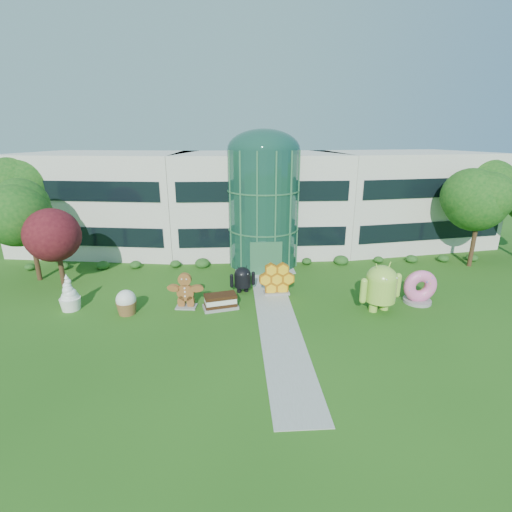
{
  "coord_description": "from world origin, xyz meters",
  "views": [
    {
      "loc": [
        -2.61,
        -19.4,
        10.88
      ],
      "look_at": [
        -1.0,
        6.0,
        2.6
      ],
      "focal_mm": 26.0,
      "sensor_mm": 36.0,
      "label": 1
    }
  ],
  "objects_px": {
    "android_green": "(381,285)",
    "donut": "(419,286)",
    "gingerbread": "(185,290)",
    "android_black": "(243,278)"
  },
  "relations": [
    {
      "from": "android_green",
      "to": "donut",
      "type": "bearing_deg",
      "value": 1.43
    },
    {
      "from": "donut",
      "to": "gingerbread",
      "type": "relative_size",
      "value": 0.9
    },
    {
      "from": "android_green",
      "to": "donut",
      "type": "relative_size",
      "value": 1.51
    },
    {
      "from": "android_green",
      "to": "donut",
      "type": "distance_m",
      "value": 3.3
    },
    {
      "from": "android_black",
      "to": "gingerbread",
      "type": "xyz_separation_m",
      "value": [
        -3.81,
        -2.34,
        0.12
      ]
    },
    {
      "from": "android_black",
      "to": "gingerbread",
      "type": "height_order",
      "value": "gingerbread"
    },
    {
      "from": "donut",
      "to": "gingerbread",
      "type": "xyz_separation_m",
      "value": [
        -15.7,
        0.22,
        0.04
      ]
    },
    {
      "from": "android_black",
      "to": "donut",
      "type": "height_order",
      "value": "donut"
    },
    {
      "from": "android_black",
      "to": "android_green",
      "type": "bearing_deg",
      "value": -35.71
    },
    {
      "from": "android_green",
      "to": "gingerbread",
      "type": "relative_size",
      "value": 1.35
    }
  ]
}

